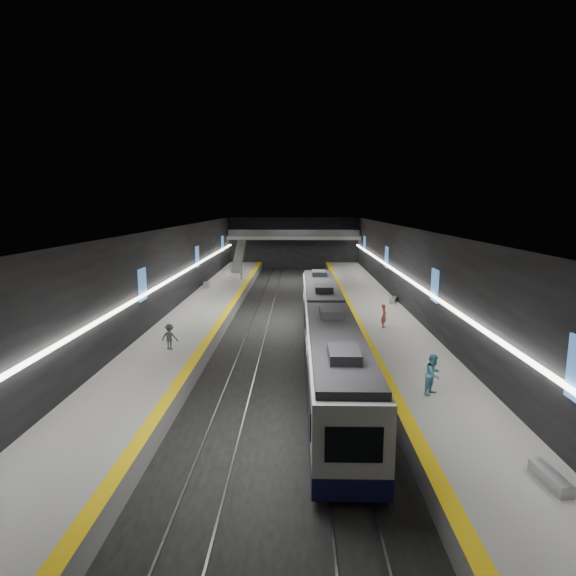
{
  "coord_description": "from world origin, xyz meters",
  "views": [
    {
      "loc": [
        0.72,
        -40.13,
        9.82
      ],
      "look_at": [
        -0.24,
        4.13,
        2.2
      ],
      "focal_mm": 30.0,
      "sensor_mm": 36.0,
      "label": 1
    }
  ],
  "objects_px": {
    "bench_right_near": "(550,478)",
    "passenger_right_a": "(384,316)",
    "passenger_right_b": "(433,375)",
    "bench_right_far": "(393,300)",
    "escalator": "(239,256)",
    "passenger_left_a": "(241,273)",
    "passenger_left_b": "(170,337)",
    "train": "(327,329)",
    "bench_left_far": "(206,285)"
  },
  "relations": [
    {
      "from": "bench_right_near",
      "to": "passenger_left_b",
      "type": "height_order",
      "value": "passenger_left_b"
    },
    {
      "from": "train",
      "to": "passenger_right_b",
      "type": "bearing_deg",
      "value": -58.59
    },
    {
      "from": "bench_left_far",
      "to": "passenger_right_b",
      "type": "height_order",
      "value": "passenger_right_b"
    },
    {
      "from": "escalator",
      "to": "passenger_left_b",
      "type": "xyz_separation_m",
      "value": [
        0.29,
        -37.58,
        -1.1
      ]
    },
    {
      "from": "bench_left_far",
      "to": "bench_right_far",
      "type": "distance_m",
      "value": 20.49
    },
    {
      "from": "bench_right_near",
      "to": "passenger_left_b",
      "type": "relative_size",
      "value": 1.09
    },
    {
      "from": "bench_right_near",
      "to": "bench_right_far",
      "type": "distance_m",
      "value": 29.38
    },
    {
      "from": "passenger_right_a",
      "to": "passenger_left_a",
      "type": "relative_size",
      "value": 1.11
    },
    {
      "from": "train",
      "to": "passenger_right_b",
      "type": "relative_size",
      "value": 15.37
    },
    {
      "from": "train",
      "to": "passenger_left_a",
      "type": "bearing_deg",
      "value": 107.03
    },
    {
      "from": "bench_left_far",
      "to": "passenger_left_a",
      "type": "xyz_separation_m",
      "value": [
        3.16,
        6.01,
        0.53
      ]
    },
    {
      "from": "escalator",
      "to": "passenger_right_b",
      "type": "distance_m",
      "value": 46.79
    },
    {
      "from": "bench_right_far",
      "to": "passenger_right_a",
      "type": "distance_m",
      "value": 9.69
    },
    {
      "from": "escalator",
      "to": "passenger_left_b",
      "type": "relative_size",
      "value": 4.97
    },
    {
      "from": "passenger_right_b",
      "to": "bench_right_near",
      "type": "bearing_deg",
      "value": -124.08
    },
    {
      "from": "bench_right_far",
      "to": "passenger_left_b",
      "type": "bearing_deg",
      "value": -118.59
    },
    {
      "from": "bench_left_far",
      "to": "bench_right_far",
      "type": "xyz_separation_m",
      "value": [
        18.87,
        -7.97,
        -0.03
      ]
    },
    {
      "from": "escalator",
      "to": "bench_left_far",
      "type": "distance_m",
      "value": 14.72
    },
    {
      "from": "bench_right_far",
      "to": "passenger_right_a",
      "type": "height_order",
      "value": "passenger_right_a"
    },
    {
      "from": "bench_left_far",
      "to": "passenger_left_b",
      "type": "relative_size",
      "value": 1.23
    },
    {
      "from": "passenger_right_a",
      "to": "bench_left_far",
      "type": "bearing_deg",
      "value": 62.68
    },
    {
      "from": "bench_left_far",
      "to": "passenger_right_a",
      "type": "height_order",
      "value": "passenger_right_a"
    },
    {
      "from": "escalator",
      "to": "bench_right_near",
      "type": "bearing_deg",
      "value": -72.54
    },
    {
      "from": "bench_right_far",
      "to": "bench_right_near",
      "type": "bearing_deg",
      "value": -72.04
    },
    {
      "from": "train",
      "to": "bench_right_far",
      "type": "relative_size",
      "value": 16.96
    },
    {
      "from": "bench_right_near",
      "to": "passenger_right_b",
      "type": "bearing_deg",
      "value": 97.35
    },
    {
      "from": "bench_right_near",
      "to": "passenger_left_a",
      "type": "height_order",
      "value": "passenger_left_a"
    },
    {
      "from": "passenger_right_a",
      "to": "bench_right_far",
      "type": "bearing_deg",
      "value": 4.25
    },
    {
      "from": "train",
      "to": "passenger_right_b",
      "type": "height_order",
      "value": "train"
    },
    {
      "from": "bench_left_far",
      "to": "escalator",
      "type": "bearing_deg",
      "value": 73.71
    },
    {
      "from": "train",
      "to": "bench_right_far",
      "type": "distance_m",
      "value": 16.1
    },
    {
      "from": "train",
      "to": "escalator",
      "type": "relative_size",
      "value": 3.76
    },
    {
      "from": "escalator",
      "to": "passenger_right_b",
      "type": "relative_size",
      "value": 4.09
    },
    {
      "from": "bench_left_far",
      "to": "bench_right_far",
      "type": "height_order",
      "value": "bench_left_far"
    },
    {
      "from": "escalator",
      "to": "bench_right_far",
      "type": "bearing_deg",
      "value": -52.9
    },
    {
      "from": "train",
      "to": "bench_left_far",
      "type": "xyz_separation_m",
      "value": [
        -11.87,
        22.44,
        -0.95
      ]
    },
    {
      "from": "passenger_right_b",
      "to": "passenger_right_a",
      "type": "bearing_deg",
      "value": 43.22
    },
    {
      "from": "passenger_right_a",
      "to": "escalator",
      "type": "bearing_deg",
      "value": 43.79
    },
    {
      "from": "bench_right_near",
      "to": "passenger_right_a",
      "type": "distance_m",
      "value": 20.12
    },
    {
      "from": "bench_right_far",
      "to": "passenger_right_b",
      "type": "height_order",
      "value": "passenger_right_b"
    },
    {
      "from": "bench_right_near",
      "to": "passenger_right_a",
      "type": "xyz_separation_m",
      "value": [
        -1.82,
        20.03,
        0.65
      ]
    },
    {
      "from": "bench_right_far",
      "to": "passenger_right_b",
      "type": "relative_size",
      "value": 0.91
    },
    {
      "from": "escalator",
      "to": "passenger_left_a",
      "type": "bearing_deg",
      "value": -81.4
    },
    {
      "from": "passenger_right_a",
      "to": "passenger_left_a",
      "type": "height_order",
      "value": "passenger_right_a"
    },
    {
      "from": "passenger_right_b",
      "to": "passenger_left_b",
      "type": "height_order",
      "value": "passenger_right_b"
    },
    {
      "from": "bench_left_far",
      "to": "passenger_left_a",
      "type": "height_order",
      "value": "passenger_left_a"
    },
    {
      "from": "train",
      "to": "escalator",
      "type": "bearing_deg",
      "value": 105.15
    },
    {
      "from": "train",
      "to": "passenger_left_a",
      "type": "xyz_separation_m",
      "value": [
        -8.72,
        28.45,
        -0.42
      ]
    },
    {
      "from": "bench_right_near",
      "to": "passenger_left_a",
      "type": "bearing_deg",
      "value": 103.32
    },
    {
      "from": "passenger_right_b",
      "to": "passenger_left_b",
      "type": "relative_size",
      "value": 1.21
    }
  ]
}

